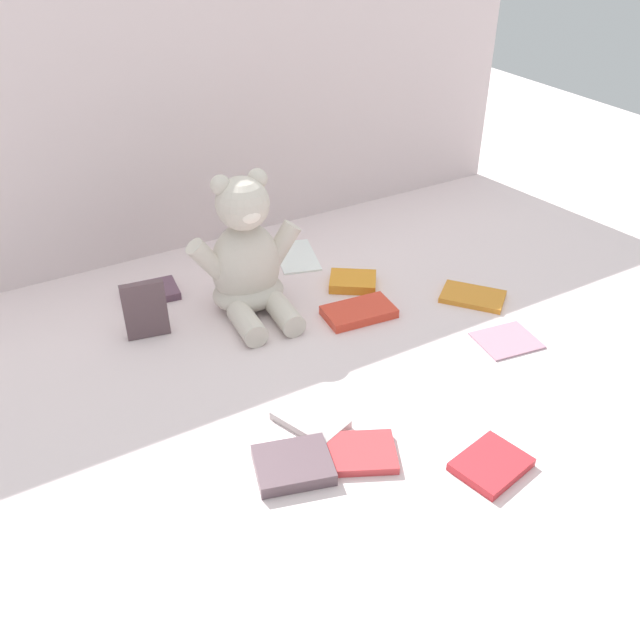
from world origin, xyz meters
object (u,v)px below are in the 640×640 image
(book_case_2, at_px, (491,465))
(book_case_10, at_px, (145,310))
(book_case_1, at_px, (507,340))
(book_case_11, at_px, (296,256))
(book_case_3, at_px, (353,282))
(book_case_7, at_px, (310,420))
(book_case_0, at_px, (359,312))
(teddy_bear, at_px, (247,261))
(book_case_9, at_px, (357,453))
(book_case_8, at_px, (473,297))
(book_case_6, at_px, (151,292))
(book_case_5, at_px, (293,465))

(book_case_2, relative_size, book_case_10, 0.97)
(book_case_1, distance_m, book_case_11, 0.49)
(book_case_3, distance_m, book_case_7, 0.41)
(book_case_0, distance_m, book_case_3, 0.11)
(teddy_bear, xyz_separation_m, book_case_0, (0.16, -0.13, -0.09))
(book_case_3, height_order, book_case_9, book_case_3)
(teddy_bear, bearing_deg, book_case_8, -21.91)
(book_case_0, relative_size, book_case_2, 1.30)
(book_case_6, bearing_deg, book_case_9, -162.10)
(book_case_3, bearing_deg, book_case_6, -79.73)
(book_case_1, relative_size, book_case_8, 0.88)
(teddy_bear, bearing_deg, book_case_10, -178.15)
(book_case_0, xyz_separation_m, book_case_1, (0.18, -0.20, -0.00))
(book_case_2, distance_m, book_case_3, 0.52)
(book_case_3, xyz_separation_m, book_case_10, (-0.41, 0.04, 0.04))
(book_case_7, xyz_separation_m, book_case_8, (0.45, 0.15, -0.00))
(teddy_bear, height_order, book_case_9, teddy_bear)
(book_case_7, xyz_separation_m, book_case_10, (-0.13, 0.35, 0.04))
(book_case_7, xyz_separation_m, book_case_11, (0.23, 0.47, -0.00))
(teddy_bear, xyz_separation_m, book_case_10, (-0.20, 0.01, -0.05))
(book_case_5, bearing_deg, book_case_3, 154.35)
(book_case_5, relative_size, book_case_6, 1.02)
(book_case_2, distance_m, book_case_11, 0.68)
(book_case_5, bearing_deg, book_case_10, -154.94)
(book_case_0, distance_m, book_case_10, 0.39)
(book_case_6, bearing_deg, book_case_2, -152.26)
(book_case_2, xyz_separation_m, book_case_5, (-0.24, 0.13, 0.00))
(book_case_6, distance_m, book_case_11, 0.32)
(book_case_3, relative_size, book_case_11, 0.65)
(book_case_1, bearing_deg, book_case_3, 32.35)
(book_case_0, bearing_deg, book_case_6, 55.72)
(book_case_2, bearing_deg, book_case_0, 161.30)
(book_case_0, distance_m, book_case_8, 0.23)
(book_case_3, relative_size, book_case_5, 0.86)
(teddy_bear, relative_size, book_case_9, 2.40)
(book_case_1, height_order, book_case_7, book_case_7)
(book_case_6, height_order, book_case_10, book_case_10)
(book_case_5, relative_size, book_case_8, 0.89)
(book_case_8, bearing_deg, book_case_0, 126.27)
(book_case_8, bearing_deg, book_case_10, 122.43)
(book_case_2, xyz_separation_m, book_case_8, (0.27, 0.36, -0.00))
(book_case_10, bearing_deg, book_case_8, -8.29)
(teddy_bear, height_order, book_case_11, teddy_bear)
(book_case_8, relative_size, book_case_10, 1.15)
(teddy_bear, height_order, book_case_7, teddy_bear)
(book_case_5, bearing_deg, book_case_7, 152.77)
(book_case_5, bearing_deg, book_case_2, 76.79)
(teddy_bear, distance_m, book_case_7, 0.36)
(book_case_3, distance_m, book_case_9, 0.47)
(book_case_2, height_order, book_case_7, same)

